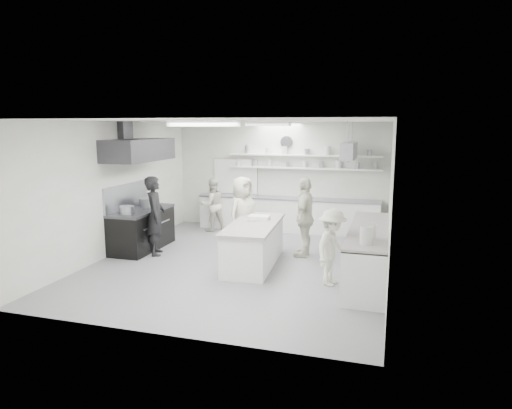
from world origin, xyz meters
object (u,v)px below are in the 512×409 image
(right_counter, at_px, (368,254))
(cook_stove, at_px, (155,216))
(back_counter, at_px, (287,215))
(prep_island, at_px, (254,245))
(stove, at_px, (142,230))
(cook_back, at_px, (212,205))

(right_counter, distance_m, cook_stove, 4.74)
(back_counter, xyz_separation_m, prep_island, (-0.00, -3.21, -0.04))
(stove, bearing_deg, cook_back, 67.91)
(stove, height_order, right_counter, right_counter)
(cook_stove, height_order, cook_back, cook_stove)
(right_counter, relative_size, cook_stove, 1.84)
(back_counter, distance_m, cook_stove, 3.93)
(cook_stove, xyz_separation_m, cook_back, (0.36, 2.53, -0.16))
(stove, xyz_separation_m, prep_island, (2.90, -0.41, -0.03))
(back_counter, height_order, cook_stove, cook_stove)
(stove, xyz_separation_m, right_counter, (5.25, -0.60, 0.02))
(right_counter, height_order, cook_back, cook_back)
(stove, relative_size, right_counter, 0.55)
(back_counter, bearing_deg, stove, -136.01)
(stove, height_order, back_counter, back_counter)
(back_counter, height_order, cook_back, cook_back)
(right_counter, relative_size, prep_island, 1.44)
(stove, bearing_deg, cook_stove, -30.00)
(cook_back, bearing_deg, prep_island, 83.19)
(right_counter, relative_size, cook_back, 2.23)
(cook_back, bearing_deg, right_counter, 103.08)
(back_counter, relative_size, prep_island, 2.18)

